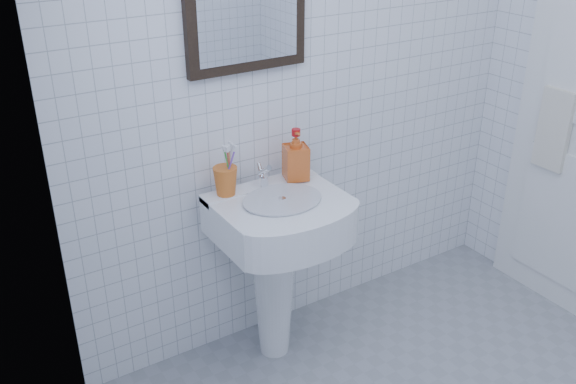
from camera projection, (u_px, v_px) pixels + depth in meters
wall_back at (310, 57)px, 2.63m from camera, size 2.20×0.02×2.50m
wall_left at (183, 271)px, 1.20m from camera, size 0.02×2.40×2.50m
washbasin at (276, 250)px, 2.64m from camera, size 0.51×0.38×0.79m
faucet at (263, 177)px, 2.58m from camera, size 0.04×0.10×0.11m
toothbrush_cup at (226, 181)px, 2.51m from camera, size 0.10×0.10×0.11m
soap_dispenser at (296, 154)px, 2.62m from camera, size 0.12×0.12×0.21m
towel_ring at (564, 91)px, 2.87m from camera, size 0.01×0.18×0.18m
hand_towel at (554, 130)px, 2.94m from camera, size 0.03×0.16×0.38m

